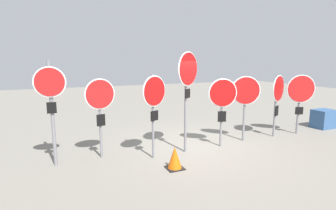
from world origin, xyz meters
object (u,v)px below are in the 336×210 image
(stop_sign_5, at_px, (246,95))
(traffic_cone_0, at_px, (175,158))
(stop_sign_3, at_px, (188,79))
(stop_sign_7, at_px, (301,93))
(stop_sign_0, at_px, (51,97))
(stop_sign_4, at_px, (223,98))
(stop_sign_6, at_px, (278,93))
(storage_crate, at_px, (324,119))
(stop_sign_2, at_px, (154,98))
(stop_sign_1, at_px, (100,101))

(stop_sign_5, height_order, traffic_cone_0, stop_sign_5)
(stop_sign_3, bearing_deg, stop_sign_7, -29.34)
(stop_sign_0, distance_m, stop_sign_7, 7.72)
(stop_sign_4, height_order, stop_sign_7, stop_sign_7)
(stop_sign_6, distance_m, traffic_cone_0, 4.47)
(traffic_cone_0, bearing_deg, stop_sign_5, 20.31)
(stop_sign_3, xyz_separation_m, storage_crate, (5.98, 0.30, -1.68))
(stop_sign_2, height_order, storage_crate, stop_sign_2)
(stop_sign_2, height_order, stop_sign_3, stop_sign_3)
(traffic_cone_0, bearing_deg, stop_sign_2, 103.77)
(stop_sign_2, relative_size, stop_sign_6, 1.06)
(stop_sign_3, distance_m, stop_sign_5, 2.20)
(stop_sign_1, height_order, stop_sign_7, stop_sign_1)
(stop_sign_5, height_order, storage_crate, stop_sign_5)
(storage_crate, bearing_deg, stop_sign_4, -176.42)
(stop_sign_4, distance_m, storage_crate, 4.98)
(stop_sign_4, bearing_deg, stop_sign_0, -166.57)
(stop_sign_0, distance_m, stop_sign_5, 5.48)
(stop_sign_1, height_order, storage_crate, stop_sign_1)
(traffic_cone_0, distance_m, storage_crate, 6.88)
(stop_sign_0, xyz_separation_m, stop_sign_6, (6.75, -0.26, -0.23))
(stop_sign_0, bearing_deg, storage_crate, 3.20)
(stop_sign_3, height_order, stop_sign_4, stop_sign_3)
(stop_sign_1, distance_m, stop_sign_7, 6.60)
(stop_sign_3, distance_m, stop_sign_6, 3.45)
(stop_sign_7, bearing_deg, stop_sign_3, -154.51)
(stop_sign_2, relative_size, stop_sign_7, 1.06)
(stop_sign_7, bearing_deg, stop_sign_5, -158.39)
(stop_sign_3, xyz_separation_m, stop_sign_4, (1.14, -0.00, -0.58))
(stop_sign_7, bearing_deg, stop_sign_1, -159.08)
(traffic_cone_0, height_order, storage_crate, storage_crate)
(stop_sign_4, height_order, storage_crate, stop_sign_4)
(stop_sign_0, xyz_separation_m, stop_sign_3, (3.35, -0.40, 0.33))
(stop_sign_2, distance_m, storage_crate, 7.09)
(stop_sign_6, bearing_deg, stop_sign_3, 158.51)
(stop_sign_0, height_order, storage_crate, stop_sign_0)
(stop_sign_4, distance_m, traffic_cone_0, 2.43)
(stop_sign_0, distance_m, traffic_cone_0, 3.20)
(stop_sign_2, distance_m, stop_sign_4, 2.13)
(stop_sign_6, relative_size, stop_sign_7, 1.00)
(stop_sign_5, bearing_deg, stop_sign_0, -154.34)
(stop_sign_0, xyz_separation_m, stop_sign_7, (7.71, -0.33, -0.26))
(stop_sign_3, height_order, stop_sign_6, stop_sign_3)
(stop_sign_7, bearing_deg, stop_sign_4, -154.17)
(stop_sign_4, xyz_separation_m, stop_sign_6, (2.26, 0.14, 0.02))
(stop_sign_0, height_order, stop_sign_7, stop_sign_0)
(stop_sign_1, distance_m, stop_sign_3, 2.34)
(stop_sign_6, height_order, stop_sign_7, stop_sign_6)
(storage_crate, bearing_deg, stop_sign_5, -178.27)
(stop_sign_1, xyz_separation_m, stop_sign_2, (1.24, -0.57, 0.09))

